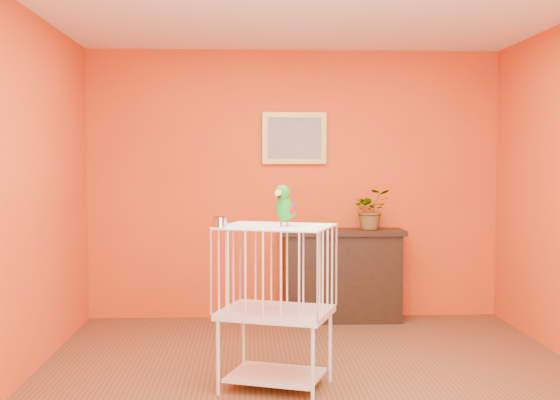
{
  "coord_description": "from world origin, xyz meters",
  "views": [
    {
      "loc": [
        -0.45,
        -4.57,
        1.51
      ],
      "look_at": [
        -0.24,
        0.03,
        1.27
      ],
      "focal_mm": 45.0,
      "sensor_mm": 36.0,
      "label": 1
    }
  ],
  "objects": [
    {
      "name": "parrot",
      "position": [
        -0.21,
        0.01,
        1.23
      ],
      "size": [
        0.17,
        0.24,
        0.28
      ],
      "rotation": [
        0.0,
        0.0,
        -0.47
      ],
      "color": "#59544C",
      "rests_on": "birdcage"
    },
    {
      "name": "potted_plant",
      "position": [
        0.72,
        2.08,
        1.03
      ],
      "size": [
        0.38,
        0.42,
        0.3
      ],
      "primitive_type": "imported",
      "rotation": [
        0.0,
        0.0,
        0.1
      ],
      "color": "#26722D",
      "rests_on": "console_cabinet"
    },
    {
      "name": "console_cabinet",
      "position": [
        0.44,
        2.04,
        0.44
      ],
      "size": [
        1.18,
        0.42,
        0.88
      ],
      "color": "black",
      "rests_on": "ground"
    },
    {
      "name": "room_shell",
      "position": [
        0.0,
        0.0,
        1.58
      ],
      "size": [
        4.5,
        4.5,
        4.5
      ],
      "color": "#E24B15",
      "rests_on": "ground"
    },
    {
      "name": "framed_picture",
      "position": [
        0.0,
        2.22,
        1.75
      ],
      "size": [
        0.62,
        0.04,
        0.5
      ],
      "color": "#AB813D",
      "rests_on": "room_shell"
    },
    {
      "name": "ground",
      "position": [
        0.0,
        0.0,
        0.0
      ],
      "size": [
        4.5,
        4.5,
        0.0
      ],
      "primitive_type": "plane",
      "color": "brown",
      "rests_on": "ground"
    },
    {
      "name": "birdcage",
      "position": [
        -0.27,
        0.06,
        0.57
      ],
      "size": [
        0.85,
        0.75,
        1.09
      ],
      "rotation": [
        0.0,
        0.0,
        -0.34
      ],
      "color": "white",
      "rests_on": "ground"
    },
    {
      "name": "feed_cup",
      "position": [
        -0.63,
        -0.05,
        1.13
      ],
      "size": [
        0.09,
        0.09,
        0.06
      ],
      "primitive_type": "cylinder",
      "color": "silver",
      "rests_on": "birdcage"
    }
  ]
}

